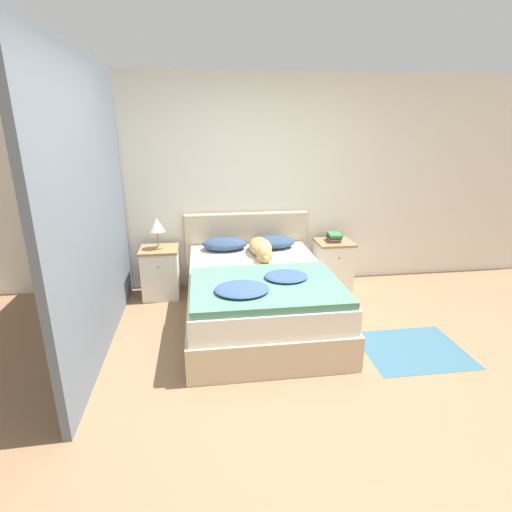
% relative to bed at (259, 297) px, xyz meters
% --- Properties ---
extents(ground_plane, '(16.00, 16.00, 0.00)m').
position_rel_bed_xyz_m(ground_plane, '(0.05, -1.00, -0.27)').
color(ground_plane, '#896647').
extents(wall_back, '(9.00, 0.06, 2.55)m').
position_rel_bed_xyz_m(wall_back, '(0.05, 1.13, 1.00)').
color(wall_back, silver).
rests_on(wall_back, ground_plane).
extents(wall_side_left, '(0.06, 3.10, 2.55)m').
position_rel_bed_xyz_m(wall_side_left, '(-1.48, 0.05, 1.00)').
color(wall_side_left, slate).
rests_on(wall_side_left, ground_plane).
extents(bed, '(1.45, 2.07, 0.55)m').
position_rel_bed_xyz_m(bed, '(0.00, 0.00, 0.00)').
color(bed, '#C6B28E').
rests_on(bed, ground_plane).
extents(headboard, '(1.53, 0.06, 0.94)m').
position_rel_bed_xyz_m(headboard, '(0.00, 1.06, 0.22)').
color(headboard, '#C6B28E').
rests_on(headboard, ground_plane).
extents(nightstand_left, '(0.44, 0.42, 0.60)m').
position_rel_bed_xyz_m(nightstand_left, '(-1.06, 0.81, 0.03)').
color(nightstand_left, silver).
rests_on(nightstand_left, ground_plane).
extents(nightstand_right, '(0.44, 0.42, 0.60)m').
position_rel_bed_xyz_m(nightstand_right, '(1.06, 0.81, 0.03)').
color(nightstand_right, silver).
rests_on(nightstand_right, ground_plane).
extents(pillow_left, '(0.53, 0.37, 0.14)m').
position_rel_bed_xyz_m(pillow_left, '(-0.29, 0.80, 0.35)').
color(pillow_left, navy).
rests_on(pillow_left, bed).
extents(pillow_right, '(0.53, 0.37, 0.14)m').
position_rel_bed_xyz_m(pillow_right, '(0.29, 0.80, 0.35)').
color(pillow_right, navy).
rests_on(pillow_right, bed).
extents(quilt, '(1.34, 1.02, 0.12)m').
position_rel_bed_xyz_m(quilt, '(-0.01, -0.48, 0.32)').
color(quilt, '#4C8466').
rests_on(quilt, bed).
extents(dog, '(0.25, 0.80, 0.18)m').
position_rel_bed_xyz_m(dog, '(0.10, 0.53, 0.36)').
color(dog, tan).
rests_on(dog, bed).
extents(book_stack, '(0.18, 0.23, 0.10)m').
position_rel_bed_xyz_m(book_stack, '(1.06, 0.83, 0.38)').
color(book_stack, '#703D7F').
rests_on(book_stack, nightstand_right).
extents(table_lamp, '(0.18, 0.18, 0.36)m').
position_rel_bed_xyz_m(table_lamp, '(-1.06, 0.80, 0.60)').
color(table_lamp, '#9E7A4C').
rests_on(table_lamp, nightstand_left).
extents(rug, '(0.91, 0.77, 0.00)m').
position_rel_bed_xyz_m(rug, '(1.33, -0.75, -0.27)').
color(rug, '#335B70').
rests_on(rug, ground_plane).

